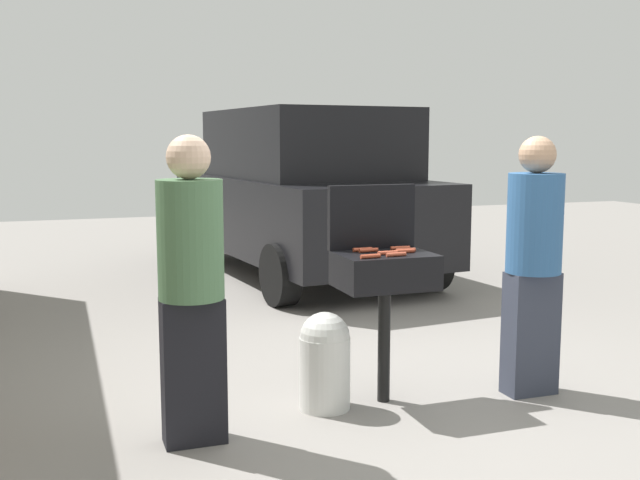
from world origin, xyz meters
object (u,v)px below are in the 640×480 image
person_right (534,256)px  hot_dog_5 (388,253)px  hot_dog_2 (400,248)px  hot_dog_1 (396,254)px  person_left (191,279)px  hot_dog_7 (370,256)px  hot_dog_6 (363,250)px  propane_tank (325,359)px  hot_dog_3 (368,250)px  parked_minivan (302,193)px  bbq_grill (385,276)px  hot_dog_0 (405,251)px  hot_dog_4 (405,250)px

person_right → hot_dog_5: bearing=-4.8°
person_right → hot_dog_2: bearing=-16.4°
hot_dog_1 → person_left: 1.29m
hot_dog_7 → hot_dog_6: bearing=77.4°
propane_tank → person_left: bearing=-163.4°
hot_dog_2 → hot_dog_6: same height
hot_dog_1 → hot_dog_6: bearing=114.5°
hot_dog_7 → hot_dog_3: bearing=69.8°
parked_minivan → hot_dog_5: bearing=72.5°
propane_tank → person_right: (1.38, -0.18, 0.60)m
bbq_grill → hot_dog_0: 0.20m
hot_dog_0 → person_left: 1.41m
hot_dog_7 → hot_dog_1: bearing=4.8°
bbq_grill → parked_minivan: 4.54m
hot_dog_1 → hot_dog_4: 0.20m
hot_dog_5 → hot_dog_1: bearing=-74.1°
hot_dog_2 → hot_dog_7: same height
hot_dog_1 → hot_dog_3: size_ratio=1.00×
hot_dog_3 → hot_dog_0: bearing=-28.7°
hot_dog_4 → propane_tank: 0.86m
hot_dog_6 → parked_minivan: size_ratio=0.03×
hot_dog_1 → hot_dog_7: (-0.18, -0.01, 0.00)m
hot_dog_4 → person_left: person_left is taller
hot_dog_0 → hot_dog_7: bearing=-157.4°
hot_dog_2 → hot_dog_3: (-0.23, -0.02, 0.00)m
hot_dog_4 → hot_dog_6: (-0.25, 0.11, 0.00)m
hot_dog_4 → person_right: size_ratio=0.08×
hot_dog_2 → hot_dog_4: size_ratio=1.00×
person_right → person_left: bearing=4.4°
hot_dog_1 → hot_dog_6: (-0.12, 0.26, 0.00)m
hot_dog_4 → bbq_grill: bearing=-174.4°
person_right → hot_dog_6: bearing=-13.3°
hot_dog_6 → parked_minivan: (0.99, 4.33, 0.05)m
hot_dog_5 → hot_dog_4: bearing=24.7°
hot_dog_1 → person_right: 0.97m
hot_dog_0 → hot_dog_2: 0.13m
hot_dog_0 → bbq_grill: bearing=166.2°
hot_dog_3 → propane_tank: bearing=-166.0°
bbq_grill → hot_dog_0: bearing=-13.8°
hot_dog_5 → propane_tank: size_ratio=0.21×
hot_dog_6 → propane_tank: bearing=-157.9°
hot_dog_3 → propane_tank: 0.74m
bbq_grill → hot_dog_7: size_ratio=7.44×
hot_dog_7 → parked_minivan: (1.05, 4.60, 0.05)m
hot_dog_5 → hot_dog_0: bearing=12.0°
hot_dog_5 → parked_minivan: size_ratio=0.03×
person_right → hot_dog_1: bearing=-0.4°
hot_dog_0 → hot_dog_2: bearing=77.5°
bbq_grill → hot_dog_6: 0.23m
hot_dog_2 → hot_dog_1: bearing=-120.6°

